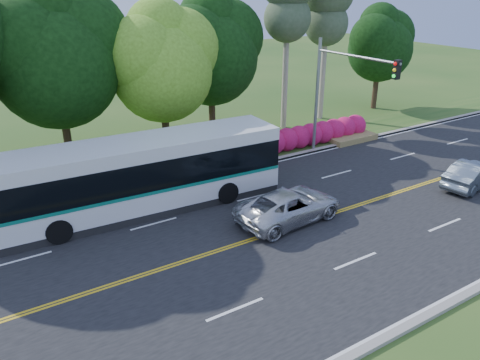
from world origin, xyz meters
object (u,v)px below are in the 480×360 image
transit_bus (144,176)px  suv (289,206)px  sedan (473,174)px  traffic_signal (340,83)px

transit_bus → suv: 6.85m
sedan → transit_bus: bearing=57.7°
transit_bus → sedan: bearing=-20.2°
traffic_signal → transit_bus: traffic_signal is taller
transit_bus → traffic_signal: bearing=4.3°
traffic_signal → suv: traffic_signal is taller
suv → traffic_signal: bearing=-60.2°
transit_bus → suv: bearing=-38.9°
transit_bus → suv: transit_bus is taller
traffic_signal → sedan: traffic_signal is taller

